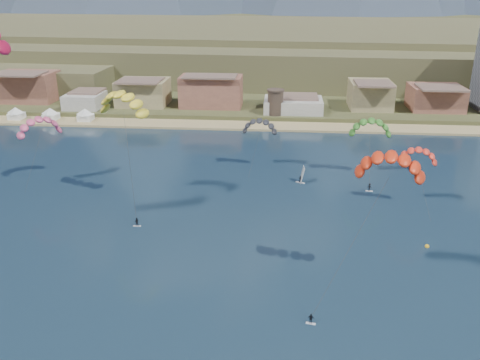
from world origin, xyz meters
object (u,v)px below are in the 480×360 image
object	(u,v)px
watchtower	(275,102)
windsurfer	(301,178)
buoy	(427,246)
kitesurfer_green	(371,125)
kitesurfer_yellow	(123,99)
kitesurfer_orange	(391,161)

from	to	relation	value
watchtower	windsurfer	world-z (taller)	watchtower
buoy	windsurfer	bearing A→B (deg)	126.32
windsurfer	buoy	xyz separation A→B (m)	(21.52, -29.28, -1.12)
watchtower	kitesurfer_green	distance (m)	56.80
windsurfer	kitesurfer_green	bearing A→B (deg)	19.42
kitesurfer_yellow	kitesurfer_orange	distance (m)	54.85
kitesurfer_yellow	kitesurfer_green	xyz separation A→B (m)	(52.26, 20.26, -9.45)
kitesurfer_yellow	kitesurfer_green	bearing A→B (deg)	21.19
watchtower	buoy	size ratio (longest dim) A/B	10.96
kitesurfer_yellow	kitesurfer_green	distance (m)	56.84
watchtower	windsurfer	size ratio (longest dim) A/B	2.17
buoy	kitesurfer_green	bearing A→B (deg)	99.23
windsurfer	buoy	size ratio (longest dim) A/B	5.05
kitesurfer_green	windsurfer	xyz separation A→B (m)	(-15.86, -5.59, -11.59)
kitesurfer_yellow	windsurfer	bearing A→B (deg)	21.95
watchtower	kitesurfer_green	xyz separation A→B (m)	(23.09, -51.49, 6.48)
watchtower	buoy	distance (m)	91.24
watchtower	kitesurfer_orange	size ratio (longest dim) A/B	0.34
kitesurfer_orange	windsurfer	size ratio (longest dim) A/B	6.30
watchtower	kitesurfer_orange	distance (m)	102.95
kitesurfer_green	windsurfer	bearing A→B (deg)	-160.58
kitesurfer_orange	buoy	size ratio (longest dim) A/B	31.81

